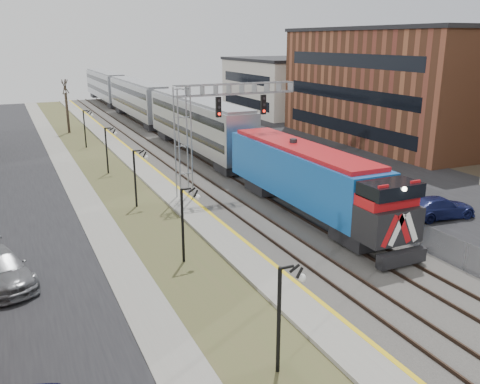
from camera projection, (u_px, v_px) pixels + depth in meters
street_west at (15, 193)px, 38.03m from camera, size 7.00×120.00×0.04m
sidewalk at (77, 186)px, 39.84m from camera, size 2.00×120.00×0.08m
grass_median at (116, 182)px, 41.06m from camera, size 4.00×120.00×0.06m
platform at (152, 177)px, 42.24m from camera, size 2.00×120.00×0.24m
ballast_bed at (208, 171)px, 44.27m from camera, size 8.00×120.00×0.20m
parking_lot at (323, 159)px, 49.13m from camera, size 16.00×120.00×0.04m
platform_edge at (162, 174)px, 42.56m from camera, size 0.24×120.00×0.01m
track_near at (186, 171)px, 43.41m from camera, size 1.58×120.00×0.15m
track_far at (223, 167)px, 44.82m from camera, size 1.58×120.00×0.15m
train at (154, 108)px, 63.10m from camera, size 3.00×85.85×5.33m
signal_gantry at (206, 122)px, 35.48m from camera, size 9.00×1.07×8.15m
lampposts at (181, 225)px, 25.98m from camera, size 0.14×62.14×4.00m
fence at (251, 158)px, 45.76m from camera, size 0.04×120.00×1.60m
buildings_east at (468, 90)px, 49.65m from camera, size 16.00×76.00×15.00m
car_lot_d at (439, 208)px, 32.64m from camera, size 4.99×2.53×1.39m
car_lot_e at (279, 157)px, 46.62m from camera, size 4.59×3.33×1.45m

